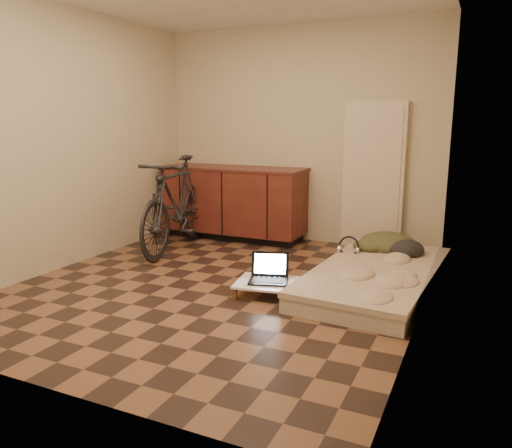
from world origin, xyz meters
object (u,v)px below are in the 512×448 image
at_px(bicycle, 176,199).
at_px(laptop, 269,275).
at_px(futon, 376,277).
at_px(lap_desk, 276,284).

bearing_deg(bicycle, laptop, -39.95).
xyz_separation_m(bicycle, laptop, (1.55, -0.91, -0.43)).
bearing_deg(laptop, futon, 18.21).
distance_m(futon, laptop, 1.01).
xyz_separation_m(bicycle, lap_desk, (1.64, -0.94, -0.50)).
height_order(futon, laptop, laptop).
relative_size(futon, laptop, 5.30).
distance_m(bicycle, futon, 2.45).
relative_size(futon, lap_desk, 2.82).
distance_m(lap_desk, laptop, 0.11).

